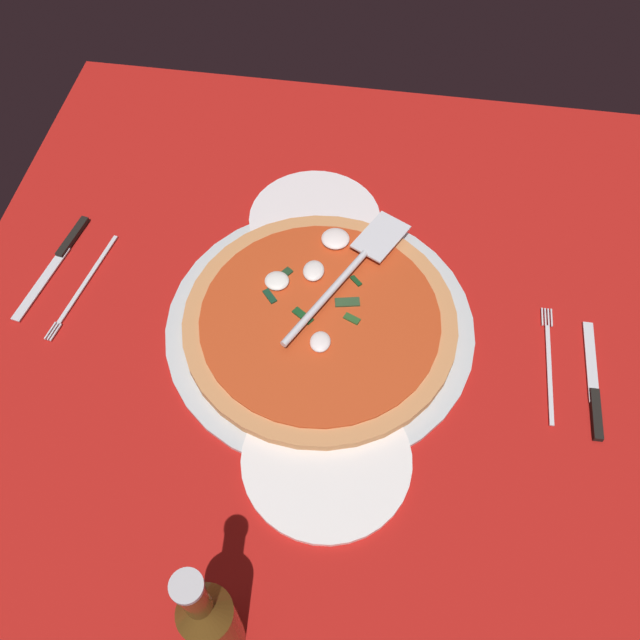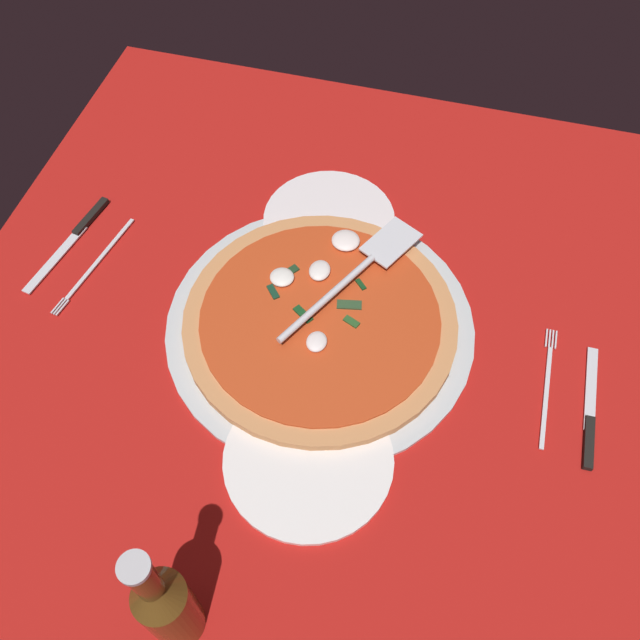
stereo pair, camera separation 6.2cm
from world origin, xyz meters
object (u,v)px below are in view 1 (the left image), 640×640
(place_setting_far, at_px, (71,273))
(pizza, at_px, (320,319))
(place_setting_near, at_px, (571,378))
(beer_bottle, at_px, (210,621))
(dinner_plate_left, at_px, (327,460))
(dinner_plate_right, at_px, (315,220))
(pizza_server, at_px, (350,271))

(place_setting_far, bearing_deg, pizza, 94.92)
(place_setting_near, bearing_deg, beer_bottle, 133.75)
(dinner_plate_left, relative_size, pizza, 0.56)
(dinner_plate_left, distance_m, place_setting_far, 0.49)
(pizza, bearing_deg, dinner_plate_right, 10.89)
(pizza, distance_m, beer_bottle, 0.43)
(pizza, relative_size, beer_bottle, 1.61)
(pizza_server, distance_m, place_setting_near, 0.34)
(beer_bottle, bearing_deg, place_setting_near, -45.77)
(dinner_plate_right, bearing_deg, pizza_server, -150.35)
(place_setting_near, relative_size, beer_bottle, 0.83)
(dinner_plate_right, xyz_separation_m, pizza_server, (-0.12, -0.07, 0.04))
(pizza, bearing_deg, beer_bottle, 173.66)
(place_setting_far, distance_m, beer_bottle, 0.58)
(pizza_server, relative_size, place_setting_far, 1.16)
(pizza, height_order, place_setting_far, pizza)
(place_setting_far, bearing_deg, dinner_plate_left, 71.04)
(dinner_plate_right, height_order, place_setting_far, place_setting_far)
(dinner_plate_right, distance_m, beer_bottle, 0.63)
(dinner_plate_left, bearing_deg, beer_bottle, 158.80)
(dinner_plate_left, bearing_deg, dinner_plate_right, 10.92)
(pizza, relative_size, place_setting_far, 1.71)
(pizza_server, bearing_deg, dinner_plate_left, -151.00)
(dinner_plate_left, relative_size, place_setting_near, 1.08)
(dinner_plate_right, xyz_separation_m, place_setting_near, (-0.23, -0.39, -0.00))
(dinner_plate_left, distance_m, pizza, 0.21)
(pizza_server, height_order, place_setting_near, pizza_server)
(dinner_plate_left, height_order, place_setting_far, place_setting_far)
(pizza, relative_size, pizza_server, 1.47)
(pizza, xyz_separation_m, place_setting_far, (0.04, 0.39, -0.01))
(dinner_plate_right, distance_m, place_setting_near, 0.45)
(pizza, distance_m, place_setting_far, 0.39)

